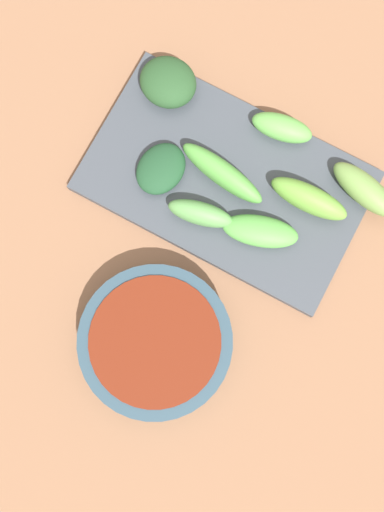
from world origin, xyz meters
The scene contains 11 objects.
tabletop centered at (0.00, 0.00, 0.01)m, with size 2.10×2.10×0.02m, color #926649.
sauce_bowl centered at (-0.10, -0.02, 0.04)m, with size 0.15×0.15×0.04m.
serving_plate centered at (0.08, -0.01, 0.03)m, with size 0.17×0.28×0.01m, color #424952.
broccoli_stalk_0 centered at (0.04, -0.06, 0.04)m, with size 0.03×0.08×0.02m, color #5DB04C.
broccoli_leafy_1 centered at (0.14, 0.09, 0.05)m, with size 0.06×0.06×0.03m, color #29512A.
broccoli_stalk_2 centered at (0.08, 0.00, 0.05)m, with size 0.02×0.10×0.03m, color #5EB14A.
broccoli_stalk_3 centered at (0.15, -0.03, 0.04)m, with size 0.03×0.06×0.02m, color #68B952.
broccoli_stalk_4 centered at (0.13, -0.13, 0.05)m, with size 0.03×0.08×0.03m, color #77A24E.
broccoli_stalk_5 centered at (0.09, -0.09, 0.05)m, with size 0.03×0.08×0.03m, color #71B142.
broccoli_stalk_6 centered at (0.03, 0.00, 0.05)m, with size 0.02×0.07×0.03m, color #64A857.
broccoli_leafy_7 centered at (0.05, 0.06, 0.04)m, with size 0.06×0.05×0.02m, color #214D2D.
Camera 1 is at (-0.10, -0.06, 0.64)m, focal length 42.63 mm.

